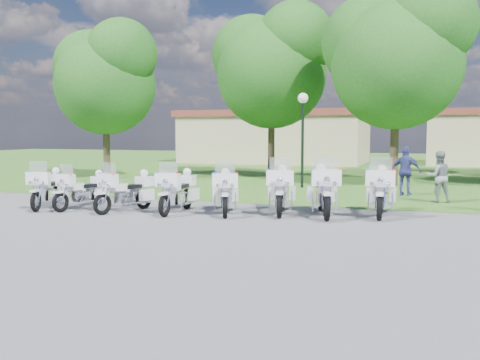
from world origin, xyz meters
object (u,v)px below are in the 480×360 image
(motorcycle_5, at_px, (281,189))
(bystander_c, at_px, (406,171))
(motorcycle_2, at_px, (127,191))
(lamp_post, at_px, (303,116))
(motorcycle_4, at_px, (225,191))
(motorcycle_7, at_px, (381,190))
(bystander_b, at_px, (438,177))
(motorcycle_6, at_px, (323,190))
(motorcycle_0, at_px, (48,188))
(motorcycle_1, at_px, (83,190))
(motorcycle_3, at_px, (178,190))

(motorcycle_5, relative_size, bystander_c, 1.33)
(motorcycle_2, bearing_deg, lamp_post, -94.13)
(motorcycle_4, bearing_deg, motorcycle_7, 174.41)
(bystander_b, bearing_deg, motorcycle_6, 34.18)
(motorcycle_5, height_order, motorcycle_6, motorcycle_6)
(motorcycle_0, height_order, motorcycle_4, motorcycle_4)
(bystander_b, bearing_deg, motorcycle_2, 12.65)
(motorcycle_7, bearing_deg, motorcycle_0, 7.47)
(motorcycle_1, distance_m, motorcycle_3, 3.10)
(motorcycle_2, distance_m, motorcycle_3, 1.55)
(motorcycle_1, height_order, motorcycle_6, motorcycle_6)
(motorcycle_4, distance_m, motorcycle_6, 2.82)
(motorcycle_3, xyz_separation_m, motorcycle_6, (4.16, 0.86, 0.08))
(motorcycle_1, xyz_separation_m, motorcycle_4, (4.49, 0.57, 0.06))
(motorcycle_1, distance_m, motorcycle_2, 1.57)
(bystander_c, bearing_deg, motorcycle_0, 42.98)
(motorcycle_7, bearing_deg, motorcycle_1, 7.80)
(motorcycle_4, xyz_separation_m, lamp_post, (0.43, 8.00, 2.40))
(motorcycle_1, height_order, bystander_b, bystander_b)
(motorcycle_4, xyz_separation_m, bystander_c, (4.75, 6.38, 0.26))
(motorcycle_3, xyz_separation_m, motorcycle_7, (5.71, 1.40, 0.07))
(motorcycle_7, bearing_deg, lamp_post, -63.87)
(motorcycle_1, distance_m, motorcycle_7, 8.95)
(motorcycle_6, relative_size, lamp_post, 0.63)
(motorcycle_2, height_order, motorcycle_3, motorcycle_3)
(motorcycle_0, relative_size, motorcycle_2, 1.00)
(motorcycle_7, distance_m, bystander_c, 5.24)
(motorcycle_3, height_order, motorcycle_6, motorcycle_6)
(motorcycle_0, height_order, motorcycle_7, motorcycle_7)
(motorcycle_2, bearing_deg, motorcycle_4, -151.32)
(motorcycle_0, xyz_separation_m, motorcycle_1, (1.20, 0.18, -0.03))
(motorcycle_1, xyz_separation_m, bystander_b, (10.35, 5.28, 0.27))
(motorcycle_3, relative_size, bystander_b, 1.33)
(lamp_post, bearing_deg, motorcycle_0, -124.96)
(motorcycle_4, relative_size, motorcycle_5, 0.91)
(motorcycle_2, relative_size, lamp_post, 0.54)
(motorcycle_6, xyz_separation_m, bystander_b, (3.11, 4.08, 0.14))
(motorcycle_5, bearing_deg, motorcycle_7, 177.68)
(motorcycle_1, relative_size, bystander_b, 1.21)
(motorcycle_2, xyz_separation_m, motorcycle_4, (2.92, 0.59, 0.03))
(motorcycle_6, relative_size, motorcycle_7, 0.99)
(motorcycle_5, xyz_separation_m, lamp_post, (-1.07, 7.34, 2.36))
(motorcycle_6, height_order, bystander_c, bystander_c)
(motorcycle_5, height_order, lamp_post, lamp_post)
(motorcycle_6, distance_m, lamp_post, 8.07)
(motorcycle_5, height_order, bystander_b, bystander_b)
(motorcycle_3, xyz_separation_m, bystander_c, (6.16, 6.62, 0.27))
(motorcycle_3, bearing_deg, motorcycle_0, 3.78)
(motorcycle_4, xyz_separation_m, motorcycle_5, (1.50, 0.66, 0.04))
(motorcycle_2, bearing_deg, bystander_c, -120.54)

